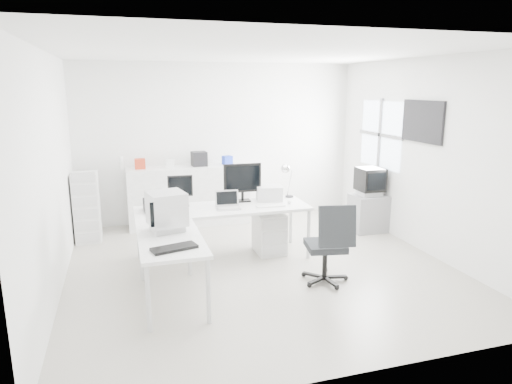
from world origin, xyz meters
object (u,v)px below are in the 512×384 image
object	(u,v)px
laptop	(228,202)
filing_cabinet	(87,207)
lcd_monitor_large	(242,182)
office_chair	(325,242)
crt_monitor	(167,210)
drawer_pedestal	(269,232)
side_desk	(171,269)
sideboard	(189,196)
inkjet_printer	(160,205)
crt_tv	(370,182)
tv_cabinet	(368,213)
laser_printer	(269,193)
lcd_monitor_small	(180,191)
main_desk	(223,233)

from	to	relation	value
laptop	filing_cabinet	world-z (taller)	filing_cabinet
lcd_monitor_large	office_chair	world-z (taller)	lcd_monitor_large
crt_monitor	drawer_pedestal	bearing A→B (deg)	18.92
side_desk	office_chair	bearing A→B (deg)	-1.21
sideboard	laptop	bearing A→B (deg)	-81.91
inkjet_printer	crt_tv	size ratio (longest dim) A/B	0.85
drawer_pedestal	sideboard	size ratio (longest dim) A/B	0.29
lcd_monitor_large	tv_cabinet	bearing A→B (deg)	9.40
drawer_pedestal	side_desk	bearing A→B (deg)	-143.43
tv_cabinet	laptop	bearing A→B (deg)	-165.89
laptop	tv_cabinet	xyz separation A→B (m)	(2.57, 0.65, -0.54)
drawer_pedestal	laser_printer	bearing A→B (deg)	73.61
laser_printer	office_chair	distance (m)	1.43
crt_tv	sideboard	size ratio (longest dim) A/B	0.24
laser_printer	crt_monitor	bearing A→B (deg)	-134.53
crt_tv	filing_cabinet	bearing A→B (deg)	169.75
drawer_pedestal	lcd_monitor_small	distance (m)	1.43
main_desk	office_chair	xyz separation A→B (m)	(1.03, -1.14, 0.15)
drawer_pedestal	sideboard	world-z (taller)	sideboard
side_desk	lcd_monitor_small	distance (m)	1.50
drawer_pedestal	office_chair	distance (m)	1.26
side_desk	lcd_monitor_small	size ratio (longest dim) A/B	3.24
laser_printer	drawer_pedestal	bearing A→B (deg)	-94.69
drawer_pedestal	filing_cabinet	size ratio (longest dim) A/B	0.55
lcd_monitor_small	lcd_monitor_large	world-z (taller)	lcd_monitor_large
crt_tv	main_desk	bearing A→B (deg)	-168.23
side_desk	drawer_pedestal	distance (m)	1.93
laptop	main_desk	bearing A→B (deg)	120.92
side_desk	tv_cabinet	xyz separation A→B (m)	(3.47, 1.65, -0.06)
laptop	laser_printer	xyz separation A→B (m)	(0.70, 0.32, 0.01)
office_chair	filing_cabinet	bearing A→B (deg)	149.84
side_desk	drawer_pedestal	size ratio (longest dim) A/B	2.33
side_desk	crt_monitor	distance (m)	0.67
laptop	sideboard	bearing A→B (deg)	102.45
side_desk	laser_printer	size ratio (longest dim) A/B	3.78
main_desk	inkjet_printer	world-z (taller)	inkjet_printer
tv_cabinet	crt_tv	xyz separation A→B (m)	(0.00, 0.00, 0.54)
main_desk	office_chair	size ratio (longest dim) A/B	2.30
drawer_pedestal	tv_cabinet	distance (m)	1.99
lcd_monitor_small	tv_cabinet	world-z (taller)	lcd_monitor_small
drawer_pedestal	lcd_monitor_small	world-z (taller)	lcd_monitor_small
drawer_pedestal	lcd_monitor_large	world-z (taller)	lcd_monitor_large
laser_printer	tv_cabinet	distance (m)	1.98
sideboard	filing_cabinet	distance (m)	1.71
main_desk	lcd_monitor_large	world-z (taller)	lcd_monitor_large
side_desk	laptop	distance (m)	1.43
office_chair	sideboard	size ratio (longest dim) A/B	0.50
lcd_monitor_small	sideboard	size ratio (longest dim) A/B	0.21
tv_cabinet	crt_tv	bearing A→B (deg)	0.00
inkjet_printer	sideboard	bearing A→B (deg)	66.87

